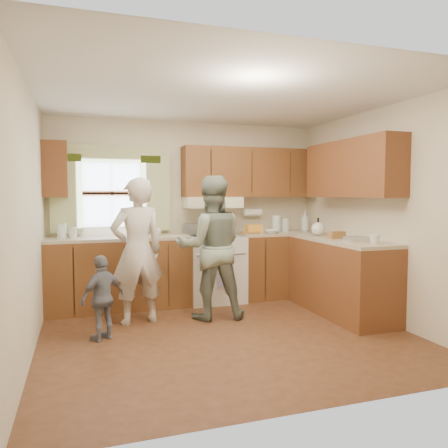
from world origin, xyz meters
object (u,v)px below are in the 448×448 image
object	(u,v)px
stove	(214,268)
woman_left	(137,251)
child	(103,297)
woman_right	(211,247)

from	to	relation	value
stove	woman_left	world-z (taller)	woman_left
child	stove	bearing A→B (deg)	-177.50
woman_right	woman_left	bearing A→B (deg)	4.20
woman_right	child	size ratio (longest dim) A/B	1.96
stove	woman_left	xyz separation A→B (m)	(-1.15, -0.73, 0.37)
stove	woman_right	bearing A→B (deg)	-109.84
stove	woman_right	world-z (taller)	woman_right
stove	woman_right	distance (m)	0.92
stove	child	distance (m)	1.96
woman_right	stove	bearing A→B (deg)	-102.29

